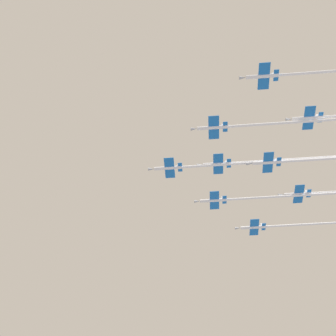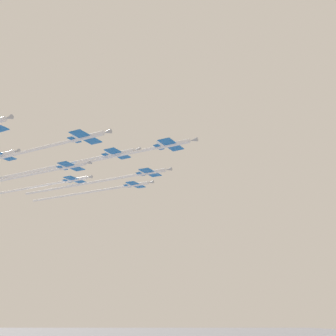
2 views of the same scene
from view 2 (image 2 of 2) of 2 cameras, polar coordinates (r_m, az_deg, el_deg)
The scene contains 7 objects.
jet_lead at distance 115.87m, azimuth -9.08°, elevation 1.62°, with size 73.17×16.24×2.70m.
jet_port_inner at distance 135.90m, azimuth -9.46°, elevation -1.82°, with size 66.22×15.07×2.70m.
jet_starboard_inner at distance 110.56m, azimuth -18.45°, elevation 3.03°, with size 58.40×13.75×2.70m.
jet_port_outer at distance 123.79m, azimuth -13.76°, elevation 0.90°, with size 60.63×14.13×2.70m.
jet_starboard_outer at distance 158.34m, azimuth -10.28°, elevation -3.35°, with size 63.81×14.66×2.70m.
jet_port_trail at distance 139.60m, azimuth -21.02°, elevation -1.08°, with size 71.98×16.04×2.70m.
jet_starboard_trail at distance 157.35m, azimuth -18.69°, elevation -2.56°, with size 62.97×14.52×2.70m.
Camera 2 is at (56.15, -88.93, 82.36)m, focal length 39.87 mm.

